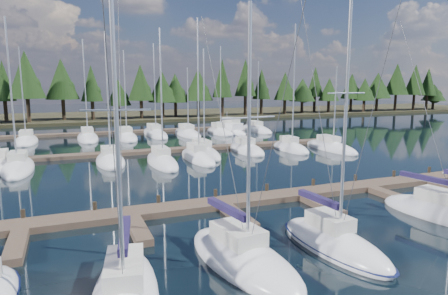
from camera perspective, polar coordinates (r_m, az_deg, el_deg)
name	(u,v)px	position (r m, az deg, el deg)	size (l,w,h in m)	color
ground	(175,170)	(38.17, -7.01, -3.20)	(260.00, 260.00, 0.00)	black
far_shore	(109,117)	(96.86, -16.11, 4.25)	(220.00, 30.00, 0.60)	#2E2B1A
main_dock	(224,206)	(26.47, 0.04, -8.31)	(44.00, 6.13, 0.90)	brown
back_docks	(139,140)	(57.01, -12.03, 1.01)	(50.00, 21.80, 0.40)	brown
front_sailboat_3	(242,258)	(18.90, 2.63, -15.53)	(4.15, 8.39, 12.25)	white
front_sailboat_4	(334,243)	(21.14, 15.38, -13.03)	(3.19, 7.79, 14.03)	white
front_sailboat_5	(446,214)	(28.04, 29.14, -8.34)	(4.19, 8.77, 12.90)	white
back_sailboat_rows	(147,145)	(52.50, -10.91, 0.42)	(45.48, 33.08, 16.96)	white
motor_yacht_right	(230,130)	(64.98, 0.83, 2.45)	(4.27, 8.78, 4.20)	white
tree_line	(117,86)	(86.84, -15.04, 8.54)	(184.53, 11.64, 13.55)	black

